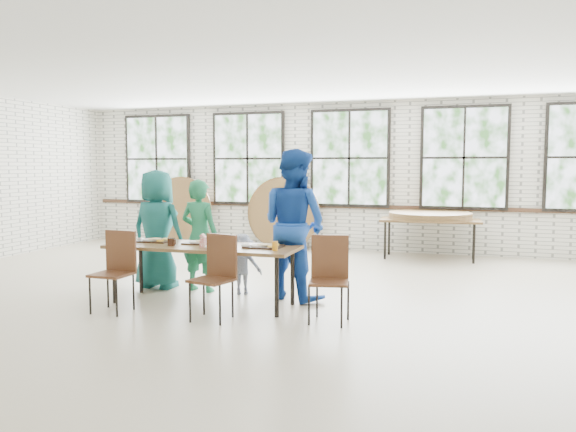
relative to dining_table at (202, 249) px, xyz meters
name	(u,v)px	position (x,y,z in m)	size (l,w,h in m)	color
room	(350,161)	(0.82, 4.94, 1.14)	(12.00, 12.00, 12.00)	#B7AC92
dining_table	(202,249)	(0.00, 0.00, 0.00)	(2.41, 0.82, 0.74)	brown
chair_near_left	(116,264)	(-0.84, -0.59, -0.13)	(0.43, 0.42, 0.95)	#54301C
chair_near_right	(217,269)	(0.45, -0.54, -0.13)	(0.51, 0.49, 0.95)	#54301C
chair_spare	(329,271)	(1.68, -0.24, -0.13)	(0.49, 0.48, 0.95)	#54301C
adult_teal	(157,229)	(-1.02, 0.65, 0.15)	(0.82, 0.53, 1.67)	#1B6067
adult_green	(200,236)	(-0.37, 0.65, 0.08)	(0.56, 0.37, 1.54)	#207B4E
toddler	(242,264)	(0.26, 0.65, -0.28)	(0.53, 0.30, 0.82)	#142240
adult_blue	(294,224)	(0.99, 0.65, 0.28)	(0.94, 0.73, 1.94)	#153F99
storage_table	(430,222)	(2.46, 4.36, 0.00)	(1.84, 0.86, 0.74)	brown
tabletop_clutter	(213,244)	(0.15, -0.02, 0.08)	(2.00, 0.62, 0.11)	black
round_tops_stacked	(430,216)	(2.46, 4.36, 0.12)	(1.50, 1.50, 0.13)	brown
round_tops_leaning	(229,212)	(-1.73, 4.72, 0.05)	(4.04, 0.41, 1.50)	brown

